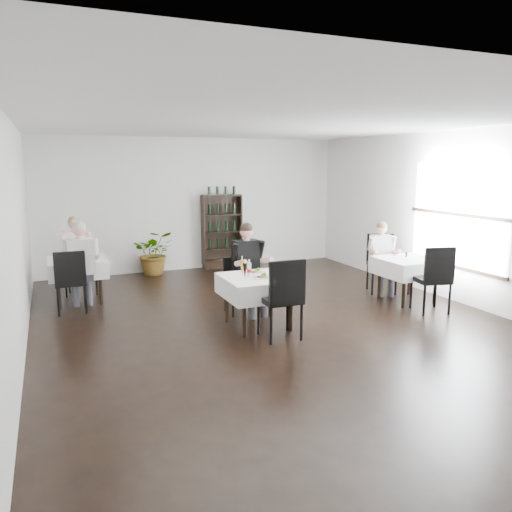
{
  "coord_description": "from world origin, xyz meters",
  "views": [
    {
      "loc": [
        -3.1,
        -6.64,
        2.41
      ],
      "look_at": [
        -0.25,
        0.2,
        1.04
      ],
      "focal_mm": 35.0,
      "sensor_mm": 36.0,
      "label": 1
    }
  ],
  "objects_px": {
    "wine_shelf": "(222,232)",
    "diner_main": "(249,262)",
    "main_table": "(258,286)",
    "potted_tree": "(155,253)"
  },
  "relations": [
    {
      "from": "potted_tree",
      "to": "diner_main",
      "type": "distance_m",
      "value": 3.62
    },
    {
      "from": "main_table",
      "to": "diner_main",
      "type": "xyz_separation_m",
      "value": [
        0.12,
        0.68,
        0.24
      ]
    },
    {
      "from": "wine_shelf",
      "to": "main_table",
      "type": "xyz_separation_m",
      "value": [
        -0.9,
        -4.31,
        -0.23
      ]
    },
    {
      "from": "potted_tree",
      "to": "diner_main",
      "type": "xyz_separation_m",
      "value": [
        0.83,
        -3.5,
        0.37
      ]
    },
    {
      "from": "wine_shelf",
      "to": "potted_tree",
      "type": "distance_m",
      "value": 1.65
    },
    {
      "from": "wine_shelf",
      "to": "main_table",
      "type": "bearing_deg",
      "value": -101.78
    },
    {
      "from": "main_table",
      "to": "diner_main",
      "type": "relative_size",
      "value": 0.69
    },
    {
      "from": "wine_shelf",
      "to": "diner_main",
      "type": "distance_m",
      "value": 3.72
    },
    {
      "from": "main_table",
      "to": "potted_tree",
      "type": "height_order",
      "value": "potted_tree"
    },
    {
      "from": "wine_shelf",
      "to": "potted_tree",
      "type": "height_order",
      "value": "wine_shelf"
    }
  ]
}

